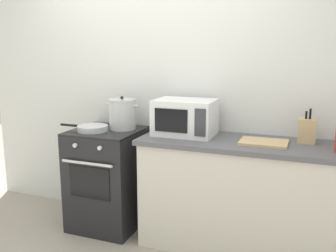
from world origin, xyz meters
name	(u,v)px	position (x,y,z in m)	size (l,w,h in m)	color
back_wall	(188,92)	(0.30, 0.97, 1.25)	(4.40, 0.10, 2.50)	silver
lower_cabinet_right	(243,198)	(0.90, 0.62, 0.44)	(1.64, 0.56, 0.88)	beige
countertop_right	(245,144)	(0.90, 0.62, 0.90)	(1.70, 0.60, 0.04)	#59595E
stove	(108,178)	(-0.35, 0.60, 0.46)	(0.60, 0.64, 0.92)	black
stock_pot	(122,114)	(-0.23, 0.69, 1.06)	(0.33, 0.25, 0.30)	silver
frying_pan	(92,128)	(-0.44, 0.51, 0.95)	(0.47, 0.27, 0.05)	silver
microwave	(185,117)	(0.38, 0.68, 1.07)	(0.50, 0.37, 0.30)	white
cutting_board	(264,142)	(1.04, 0.60, 0.93)	(0.36, 0.26, 0.02)	tan
knife_block	(307,131)	(1.35, 0.74, 1.02)	(0.13, 0.10, 0.27)	tan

